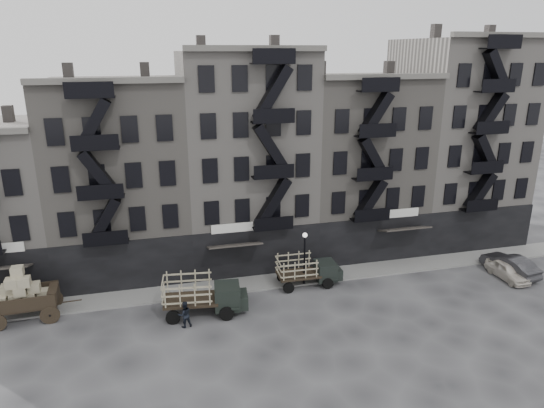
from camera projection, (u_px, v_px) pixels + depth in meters
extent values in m
plane|color=#38383A|center=(274.00, 307.00, 33.73)|extent=(140.00, 140.00, 0.00)
cube|color=slate|center=(262.00, 282.00, 37.16)|extent=(55.00, 2.50, 0.15)
cube|color=#4C4744|center=(6.00, 115.00, 34.99)|extent=(0.70, 0.70, 1.20)
cube|color=slate|center=(120.00, 177.00, 38.31)|extent=(10.00, 10.00, 15.00)
cube|color=black|center=(125.00, 266.00, 35.42)|extent=(10.00, 0.35, 4.00)
cube|color=#595651|center=(106.00, 81.00, 31.21)|extent=(10.00, 0.50, 0.40)
cube|color=#4C4744|center=(67.00, 71.00, 35.14)|extent=(0.70, 0.70, 1.20)
cube|color=#4C4744|center=(145.00, 71.00, 36.44)|extent=(0.70, 0.70, 1.20)
cube|color=gray|center=(244.00, 158.00, 40.37)|extent=(10.00, 10.00, 17.00)
cube|color=black|center=(258.00, 253.00, 37.78)|extent=(10.00, 0.35, 4.00)
cube|color=#595651|center=(257.00, 48.00, 32.97)|extent=(10.00, 0.50, 0.40)
cube|color=#4C4744|center=(204.00, 43.00, 36.89)|extent=(0.70, 0.70, 1.20)
cube|color=#4C4744|center=(273.00, 43.00, 38.19)|extent=(0.70, 0.70, 1.20)
cube|color=slate|center=(355.00, 163.00, 43.03)|extent=(10.00, 10.00, 15.00)
cube|color=black|center=(376.00, 241.00, 40.14)|extent=(10.00, 0.35, 4.00)
cube|color=#595651|center=(388.00, 76.00, 35.94)|extent=(10.00, 0.50, 0.40)
cube|color=#4C4744|center=(326.00, 69.00, 39.86)|extent=(0.70, 0.70, 1.20)
cube|color=#4C4744|center=(387.00, 68.00, 41.16)|extent=(0.70, 0.70, 1.20)
cube|color=gray|center=(456.00, 141.00, 44.94)|extent=(10.00, 10.00, 18.00)
cube|color=black|center=(480.00, 230.00, 42.50)|extent=(10.00, 0.35, 4.00)
cube|color=#595651|center=(509.00, 35.00, 37.39)|extent=(10.00, 0.50, 0.40)
cube|color=#4C4744|center=(438.00, 31.00, 41.31)|extent=(0.70, 0.70, 1.20)
cube|color=#4C4744|center=(493.00, 32.00, 42.61)|extent=(0.70, 0.70, 1.20)
cylinder|color=black|center=(304.00, 261.00, 36.23)|extent=(0.14, 0.14, 4.00)
sphere|color=silver|center=(305.00, 235.00, 35.59)|extent=(0.36, 0.36, 0.36)
cube|color=black|center=(25.00, 304.00, 31.93)|extent=(4.16, 2.35, 0.22)
cylinder|color=black|center=(3.00, 306.00, 32.65)|extent=(1.24, 0.18, 1.24)
cylinder|color=black|center=(50.00, 315.00, 31.51)|extent=(1.24, 0.18, 1.24)
cylinder|color=black|center=(54.00, 299.00, 33.55)|extent=(1.24, 0.18, 1.24)
cube|color=black|center=(54.00, 294.00, 32.30)|extent=(0.66, 1.83, 0.90)
cube|color=black|center=(191.00, 300.00, 32.46)|extent=(3.81, 2.52, 0.19)
cube|color=black|center=(227.00, 296.00, 32.73)|extent=(1.90, 2.08, 1.58)
cube|color=black|center=(241.00, 299.00, 32.95)|extent=(1.02, 1.67, 0.95)
cylinder|color=black|center=(227.00, 314.00, 31.95)|extent=(0.97, 0.34, 0.95)
cylinder|color=black|center=(225.00, 298.00, 33.94)|extent=(0.97, 0.34, 0.95)
cylinder|color=black|center=(173.00, 318.00, 31.51)|extent=(0.97, 0.34, 0.95)
cylinder|color=black|center=(175.00, 302.00, 33.50)|extent=(0.97, 0.34, 0.95)
cube|color=black|center=(298.00, 274.00, 36.45)|extent=(3.18, 1.91, 0.17)
cube|color=black|center=(325.00, 270.00, 36.88)|extent=(1.51, 1.69, 1.38)
cube|color=black|center=(335.00, 273.00, 37.14)|extent=(0.77, 1.40, 0.83)
cylinder|color=black|center=(328.00, 284.00, 36.20)|extent=(0.83, 0.22, 0.83)
cylinder|color=black|center=(320.00, 273.00, 37.91)|extent=(0.83, 0.22, 0.83)
cylinder|color=black|center=(289.00, 288.00, 35.54)|extent=(0.83, 0.22, 0.83)
cylinder|color=black|center=(282.00, 277.00, 37.25)|extent=(0.83, 0.22, 0.83)
imported|color=beige|center=(508.00, 270.00, 37.78)|extent=(1.63, 3.94, 1.33)
imported|color=#29292C|center=(510.00, 265.00, 38.51)|extent=(2.32, 4.98, 1.58)
imported|color=black|center=(185.00, 314.00, 31.08)|extent=(1.00, 0.85, 1.79)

